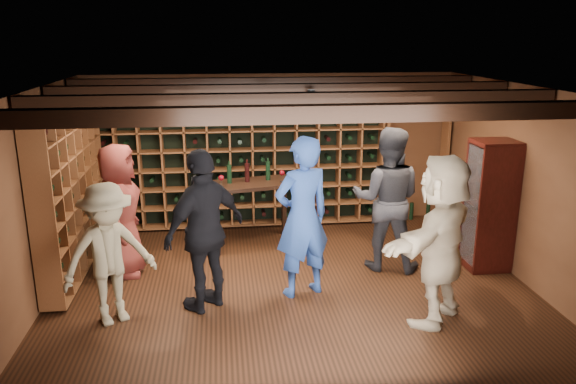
{
  "coord_description": "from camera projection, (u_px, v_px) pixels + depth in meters",
  "views": [
    {
      "loc": [
        -0.85,
        -6.62,
        3.13
      ],
      "look_at": [
        -0.02,
        0.2,
        1.17
      ],
      "focal_mm": 35.0,
      "sensor_mm": 36.0,
      "label": 1
    }
  ],
  "objects": [
    {
      "name": "tasting_table",
      "position": [
        252.0,
        190.0,
        8.39
      ],
      "size": [
        1.41,
        0.9,
        1.26
      ],
      "rotation": [
        0.0,
        0.0,
        0.21
      ],
      "color": "black",
      "rests_on": "ground"
    },
    {
      "name": "guest_beige",
      "position": [
        441.0,
        240.0,
        6.11
      ],
      "size": [
        1.65,
        1.66,
        1.91
      ],
      "primitive_type": "imported",
      "rotation": [
        0.0,
        0.0,
        3.93
      ],
      "color": "tan",
      "rests_on": "ground"
    },
    {
      "name": "guest_red_floral",
      "position": [
        120.0,
        211.0,
        7.33
      ],
      "size": [
        0.59,
        0.89,
        1.78
      ],
      "primitive_type": "imported",
      "rotation": [
        0.0,
        0.0,
        1.54
      ],
      "color": "maroon",
      "rests_on": "ground"
    },
    {
      "name": "wine_rack_left",
      "position": [
        71.0,
        188.0,
        7.41
      ],
      "size": [
        0.3,
        2.65,
        2.2
      ],
      "color": "brown",
      "rests_on": "ground"
    },
    {
      "name": "man_blue_shirt",
      "position": [
        302.0,
        217.0,
        6.73
      ],
      "size": [
        0.85,
        0.7,
        1.99
      ],
      "primitive_type": "imported",
      "rotation": [
        0.0,
        0.0,
        3.5
      ],
      "color": "navy",
      "rests_on": "ground"
    },
    {
      "name": "guest_khaki",
      "position": [
        109.0,
        254.0,
        6.11
      ],
      "size": [
        1.2,
        1.03,
        1.6
      ],
      "primitive_type": "imported",
      "rotation": [
        0.0,
        0.0,
        0.51
      ],
      "color": "#82775A",
      "rests_on": "ground"
    },
    {
      "name": "ground",
      "position": [
        291.0,
        283.0,
        7.27
      ],
      "size": [
        6.0,
        6.0,
        0.0
      ],
      "primitive_type": "plane",
      "color": "black",
      "rests_on": "ground"
    },
    {
      "name": "wine_rack_back",
      "position": [
        241.0,
        159.0,
        9.12
      ],
      "size": [
        4.65,
        0.3,
        2.2
      ],
      "color": "brown",
      "rests_on": "ground"
    },
    {
      "name": "room_shell",
      "position": [
        291.0,
        95.0,
        6.66
      ],
      "size": [
        6.0,
        6.0,
        6.0
      ],
      "color": "brown",
      "rests_on": "ground"
    },
    {
      "name": "guest_woman_black",
      "position": [
        205.0,
        231.0,
        6.39
      ],
      "size": [
        1.14,
        1.09,
        1.91
      ],
      "primitive_type": "imported",
      "rotation": [
        0.0,
        0.0,
        3.87
      ],
      "color": "black",
      "rests_on": "ground"
    },
    {
      "name": "display_cabinet",
      "position": [
        489.0,
        208.0,
        7.55
      ],
      "size": [
        0.55,
        0.5,
        1.75
      ],
      "color": "#360D0A",
      "rests_on": "ground"
    },
    {
      "name": "man_grey_suit",
      "position": [
        387.0,
        199.0,
        7.52
      ],
      "size": [
        1.14,
        1.01,
        1.95
      ],
      "primitive_type": "imported",
      "rotation": [
        0.0,
        0.0,
        2.8
      ],
      "color": "black",
      "rests_on": "ground"
    },
    {
      "name": "crate_shelf",
      "position": [
        417.0,
        130.0,
        9.34
      ],
      "size": [
        1.2,
        0.32,
        2.07
      ],
      "color": "brown",
      "rests_on": "ground"
    }
  ]
}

